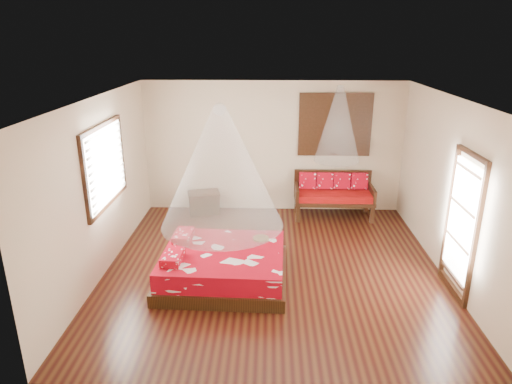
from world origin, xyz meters
TOP-DOWN VIEW (x-y plane):
  - room at (0.00, 0.00)m, footprint 5.54×5.54m
  - bed at (-0.80, -0.40)m, footprint 2.02×1.84m
  - daybed at (1.28, 2.37)m, footprint 1.64×0.73m
  - storage_chest at (-1.49, 2.45)m, footprint 0.77×0.64m
  - shutter_panel at (1.28, 2.72)m, footprint 1.52×0.06m
  - window_left at (-2.71, 0.20)m, footprint 0.10×1.74m
  - glazed_door at (2.72, -0.60)m, footprint 0.08×1.02m
  - wine_tray at (-0.20, 0.05)m, footprint 0.27×0.27m
  - mosquito_net_main at (-0.78, -0.40)m, footprint 1.84×1.84m
  - mosquito_net_daybed at (1.28, 2.25)m, footprint 0.91×0.91m

SIDE VIEW (x-z plane):
  - storage_chest at x=-1.49m, z-range 0.00..0.47m
  - bed at x=-0.80m, z-range -0.06..0.57m
  - daybed at x=1.28m, z-range 0.05..0.99m
  - wine_tray at x=-0.20m, z-range 0.45..0.67m
  - glazed_door at x=2.72m, z-range -0.01..2.15m
  - room at x=0.00m, z-range -0.02..2.82m
  - window_left at x=-2.71m, z-range 1.03..2.37m
  - mosquito_net_main at x=-0.78m, z-range 0.95..2.75m
  - shutter_panel at x=1.28m, z-range 1.24..2.56m
  - mosquito_net_daybed at x=1.28m, z-range 1.25..2.75m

